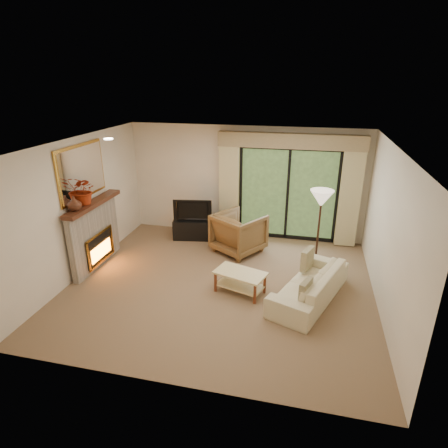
% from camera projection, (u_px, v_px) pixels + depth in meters
% --- Properties ---
extents(floor, '(5.50, 5.50, 0.00)m').
position_uv_depth(floor, '(220.00, 284.00, 6.98)').
color(floor, '#806347').
rests_on(floor, ground).
extents(ceiling, '(5.50, 5.50, 0.00)m').
position_uv_depth(ceiling, '(220.00, 144.00, 6.01)').
color(ceiling, white).
rests_on(ceiling, ground).
extents(wall_back, '(5.00, 0.00, 5.00)m').
position_uv_depth(wall_back, '(245.00, 182.00, 8.76)').
color(wall_back, beige).
rests_on(wall_back, ground).
extents(wall_front, '(5.00, 0.00, 5.00)m').
position_uv_depth(wall_front, '(168.00, 297.00, 4.23)').
color(wall_front, beige).
rests_on(wall_front, ground).
extents(wall_left, '(0.00, 5.00, 5.00)m').
position_uv_depth(wall_left, '(79.00, 208.00, 7.08)').
color(wall_left, beige).
rests_on(wall_left, ground).
extents(wall_right, '(0.00, 5.00, 5.00)m').
position_uv_depth(wall_right, '(389.00, 234.00, 5.91)').
color(wall_right, beige).
rests_on(wall_right, ground).
extents(fireplace, '(0.24, 1.70, 1.37)m').
position_uv_depth(fireplace, '(95.00, 234.00, 7.46)').
color(fireplace, gray).
rests_on(fireplace, floor).
extents(mirror, '(0.07, 1.45, 1.02)m').
position_uv_depth(mirror, '(82.00, 172.00, 7.01)').
color(mirror, '#C28B34').
rests_on(mirror, wall_left).
extents(sliding_door, '(2.26, 0.10, 2.16)m').
position_uv_depth(sliding_door, '(288.00, 194.00, 8.58)').
color(sliding_door, black).
rests_on(sliding_door, floor).
extents(curtain_left, '(0.45, 0.18, 2.35)m').
position_uv_depth(curtain_left, '(229.00, 187.00, 8.72)').
color(curtain_left, tan).
rests_on(curtain_left, floor).
extents(curtain_right, '(0.45, 0.18, 2.35)m').
position_uv_depth(curtain_right, '(350.00, 195.00, 8.15)').
color(curtain_right, tan).
rests_on(curtain_right, floor).
extents(cornice, '(3.20, 0.24, 0.32)m').
position_uv_depth(cornice, '(291.00, 141.00, 8.04)').
color(cornice, '#97805B').
rests_on(cornice, wall_back).
extents(media_console, '(0.99, 0.57, 0.47)m').
position_uv_depth(media_console, '(194.00, 229.00, 8.89)').
color(media_console, black).
rests_on(media_console, floor).
extents(tv, '(0.90, 0.26, 0.51)m').
position_uv_depth(tv, '(193.00, 209.00, 8.71)').
color(tv, black).
rests_on(tv, media_console).
extents(armchair, '(1.30, 1.31, 0.88)m').
position_uv_depth(armchair, '(239.00, 233.00, 8.15)').
color(armchair, brown).
rests_on(armchair, floor).
extents(sofa, '(1.40, 2.07, 0.56)m').
position_uv_depth(sofa, '(309.00, 284.00, 6.44)').
color(sofa, beige).
rests_on(sofa, floor).
extents(pillow_near, '(0.22, 0.37, 0.36)m').
position_uv_depth(pillow_near, '(306.00, 291.00, 5.88)').
color(pillow_near, brown).
rests_on(pillow_near, sofa).
extents(pillow_far, '(0.24, 0.41, 0.40)m').
position_uv_depth(pillow_far, '(307.00, 259.00, 6.88)').
color(pillow_far, brown).
rests_on(pillow_far, sofa).
extents(coffee_table, '(0.99, 0.73, 0.40)m').
position_uv_depth(coffee_table, '(240.00, 282.00, 6.67)').
color(coffee_table, '#E5CA89').
rests_on(coffee_table, floor).
extents(floor_lamp, '(0.51, 0.51, 1.65)m').
position_uv_depth(floor_lamp, '(318.00, 231.00, 7.23)').
color(floor_lamp, beige).
rests_on(floor_lamp, floor).
extents(vase, '(0.27, 0.27, 0.27)m').
position_uv_depth(vase, '(74.00, 203.00, 6.68)').
color(vase, '#452214').
rests_on(vase, fireplace).
extents(branches, '(0.51, 0.45, 0.53)m').
position_uv_depth(branches, '(84.00, 191.00, 6.96)').
color(branches, maroon).
rests_on(branches, fireplace).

